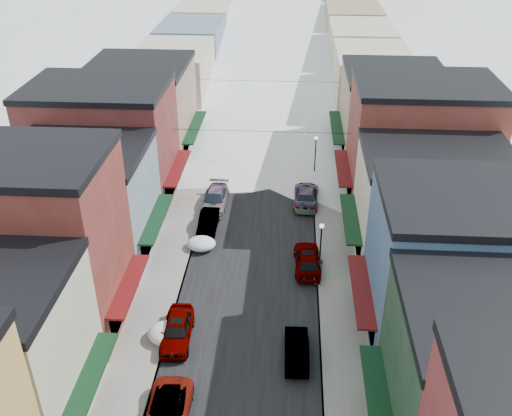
# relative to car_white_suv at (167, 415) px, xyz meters

# --- Properties ---
(road) EXTENTS (10.00, 160.00, 0.01)m
(road) POSITION_rel_car_white_suv_xyz_m (3.61, 47.63, -0.72)
(road) COLOR black
(road) RESTS_ON ground
(sidewalk_left) EXTENTS (3.20, 160.00, 0.15)m
(sidewalk_left) POSITION_rel_car_white_suv_xyz_m (-2.99, 47.63, -0.65)
(sidewalk_left) COLOR gray
(sidewalk_left) RESTS_ON ground
(sidewalk_right) EXTENTS (3.20, 160.00, 0.15)m
(sidewalk_right) POSITION_rel_car_white_suv_xyz_m (10.21, 47.63, -0.65)
(sidewalk_right) COLOR gray
(sidewalk_right) RESTS_ON ground
(curb_left) EXTENTS (0.10, 160.00, 0.15)m
(curb_left) POSITION_rel_car_white_suv_xyz_m (-1.44, 47.63, -0.65)
(curb_left) COLOR slate
(curb_left) RESTS_ON ground
(curb_right) EXTENTS (0.10, 160.00, 0.15)m
(curb_right) POSITION_rel_car_white_suv_xyz_m (8.66, 47.63, -0.65)
(curb_right) COLOR slate
(curb_right) RESTS_ON ground
(bldg_l_brick_near) EXTENTS (12.30, 8.20, 12.50)m
(bldg_l_brick_near) POSITION_rel_car_white_suv_xyz_m (-10.08, 8.13, 5.53)
(bldg_l_brick_near) COLOR maroon
(bldg_l_brick_near) RESTS_ON ground
(bldg_l_grayblue) EXTENTS (11.30, 9.20, 9.00)m
(bldg_l_grayblue) POSITION_rel_car_white_suv_xyz_m (-9.58, 16.63, 3.78)
(bldg_l_grayblue) COLOR gray
(bldg_l_grayblue) RESTS_ON ground
(bldg_l_brick_far) EXTENTS (13.30, 9.20, 11.00)m
(bldg_l_brick_far) POSITION_rel_car_white_suv_xyz_m (-10.58, 25.63, 4.78)
(bldg_l_brick_far) COLOR maroon
(bldg_l_brick_far) RESTS_ON ground
(bldg_l_tan) EXTENTS (11.30, 11.20, 10.00)m
(bldg_l_tan) POSITION_rel_car_white_suv_xyz_m (-9.58, 35.63, 4.28)
(bldg_l_tan) COLOR #927460
(bldg_l_tan) RESTS_ON ground
(bldg_r_green) EXTENTS (11.30, 9.20, 9.50)m
(bldg_r_green) POSITION_rel_car_white_suv_xyz_m (16.80, -0.37, 4.03)
(bldg_r_green) COLOR #1B3925
(bldg_r_green) RESTS_ON ground
(bldg_r_blue) EXTENTS (11.30, 9.20, 10.50)m
(bldg_r_blue) POSITION_rel_car_white_suv_xyz_m (16.80, 8.63, 4.53)
(bldg_r_blue) COLOR #3B5C87
(bldg_r_blue) RESTS_ON ground
(bldg_r_cream) EXTENTS (12.30, 9.20, 9.00)m
(bldg_r_cream) POSITION_rel_car_white_suv_xyz_m (17.30, 17.63, 3.78)
(bldg_r_cream) COLOR beige
(bldg_r_cream) RESTS_ON ground
(bldg_r_brick_far) EXTENTS (13.30, 9.20, 11.50)m
(bldg_r_brick_far) POSITION_rel_car_white_suv_xyz_m (17.80, 26.63, 5.03)
(bldg_r_brick_far) COLOR maroon
(bldg_r_brick_far) RESTS_ON ground
(bldg_r_tan) EXTENTS (11.30, 11.20, 9.50)m
(bldg_r_tan) POSITION_rel_car_white_suv_xyz_m (16.80, 36.63, 4.03)
(bldg_r_tan) COLOR #937D61
(bldg_r_tan) RESTS_ON ground
(distant_blocks) EXTENTS (34.00, 55.00, 8.00)m
(distant_blocks) POSITION_rel_car_white_suv_xyz_m (3.61, 70.63, 3.27)
(distant_blocks) COLOR gray
(distant_blocks) RESTS_ON ground
(overhead_cables) EXTENTS (16.40, 15.04, 0.04)m
(overhead_cables) POSITION_rel_car_white_suv_xyz_m (3.61, 35.13, 5.47)
(overhead_cables) COLOR black
(overhead_cables) RESTS_ON ground
(car_white_suv) EXTENTS (2.54, 5.29, 1.45)m
(car_white_suv) POSITION_rel_car_white_suv_xyz_m (0.00, 0.00, 0.00)
(car_white_suv) COLOR silver
(car_white_suv) RESTS_ON ground
(car_silver_sedan) EXTENTS (2.08, 4.78, 1.61)m
(car_silver_sedan) POSITION_rel_car_white_suv_xyz_m (-0.69, 6.72, 0.08)
(car_silver_sedan) COLOR #A3A7AB
(car_silver_sedan) RESTS_ON ground
(car_dark_hatch) EXTENTS (1.51, 4.30, 1.42)m
(car_dark_hatch) POSITION_rel_car_white_suv_xyz_m (-0.52, 20.36, -0.02)
(car_dark_hatch) COLOR black
(car_dark_hatch) RESTS_ON ground
(car_silver_wagon) EXTENTS (2.35, 5.44, 1.56)m
(car_silver_wagon) POSITION_rel_car_white_suv_xyz_m (-0.44, 24.27, 0.05)
(car_silver_wagon) COLOR #AAADB2
(car_silver_wagon) RESTS_ON ground
(car_green_sedan) EXTENTS (1.58, 4.30, 1.41)m
(car_green_sedan) POSITION_rel_car_white_suv_xyz_m (7.11, 5.57, -0.02)
(car_green_sedan) COLOR black
(car_green_sedan) RESTS_ON ground
(car_gray_suv) EXTENTS (2.17, 5.01, 1.68)m
(car_gray_suv) POSITION_rel_car_white_suv_xyz_m (7.91, 15.22, 0.11)
(car_gray_suv) COLOR gray
(car_gray_suv) RESTS_ON ground
(car_black_sedan) EXTENTS (2.47, 5.63, 1.61)m
(car_black_sedan) POSITION_rel_car_white_suv_xyz_m (7.91, 25.57, 0.08)
(car_black_sedan) COLOR black
(car_black_sedan) RESTS_ON ground
(car_lane_silver) EXTENTS (2.08, 4.43, 1.47)m
(car_lane_silver) POSITION_rel_car_white_suv_xyz_m (1.71, 46.98, 0.01)
(car_lane_silver) COLOR gray
(car_lane_silver) RESTS_ON ground
(car_lane_white) EXTENTS (2.65, 5.12, 1.38)m
(car_lane_white) POSITION_rel_car_white_suv_xyz_m (5.81, 53.02, -0.04)
(car_lane_white) COLOR silver
(car_lane_white) RESTS_ON ground
(trash_can) EXTENTS (0.54, 0.54, 0.91)m
(trash_can) POSITION_rel_car_white_suv_xyz_m (8.81, 14.65, -0.11)
(trash_can) COLOR #585A5D
(trash_can) RESTS_ON sidewalk_right
(streetlamp_near) EXTENTS (0.35, 0.35, 4.19)m
(streetlamp_near) POSITION_rel_car_white_suv_xyz_m (8.81, 14.77, 2.07)
(streetlamp_near) COLOR black
(streetlamp_near) RESTS_ON sidewalk_right
(streetlamp_far) EXTENTS (0.36, 0.36, 4.35)m
(streetlamp_far) POSITION_rel_car_white_suv_xyz_m (8.81, 30.84, 2.17)
(streetlamp_far) COLOR black
(streetlamp_far) RESTS_ON sidewalk_right
(snow_pile_near) EXTENTS (2.67, 2.84, 1.13)m
(snow_pile_near) POSITION_rel_car_white_suv_xyz_m (-1.27, 6.73, -0.19)
(snow_pile_near) COLOR white
(snow_pile_near) RESTS_ON ground
(snow_pile_mid) EXTENTS (2.35, 2.65, 0.99)m
(snow_pile_mid) POSITION_rel_car_white_suv_xyz_m (-0.67, 17.42, -0.25)
(snow_pile_mid) COLOR white
(snow_pile_mid) RESTS_ON ground
(snow_pile_far) EXTENTS (2.14, 2.52, 0.91)m
(snow_pile_far) POSITION_rel_car_white_suv_xyz_m (-1.26, 32.52, -0.29)
(snow_pile_far) COLOR white
(snow_pile_far) RESTS_ON ground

